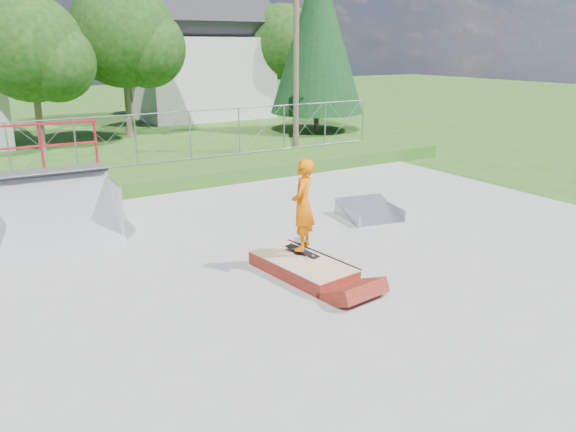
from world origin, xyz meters
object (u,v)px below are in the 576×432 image
Objects in this scene: quarter_pipe at (52,189)px; skater at (303,208)px; grind_box at (302,268)px; flat_bank_ramp at (370,211)px.

quarter_pipe is 5.96m from skater.
grind_box is at bearing 14.31° from skater.
flat_bank_ramp is at bearing 167.02° from skater.
flat_bank_ramp is (7.68, -2.22, -1.16)m from quarter_pipe.
grind_box is at bearing -47.10° from quarter_pipe.
grind_box is 1.59× the size of flat_bank_ramp.
skater is (-3.53, -2.05, 1.12)m from flat_bank_ramp.
skater is (0.19, 0.30, 1.17)m from grind_box.
grind_box is 1.23m from skater.
flat_bank_ramp is at bearing 24.80° from grind_box.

